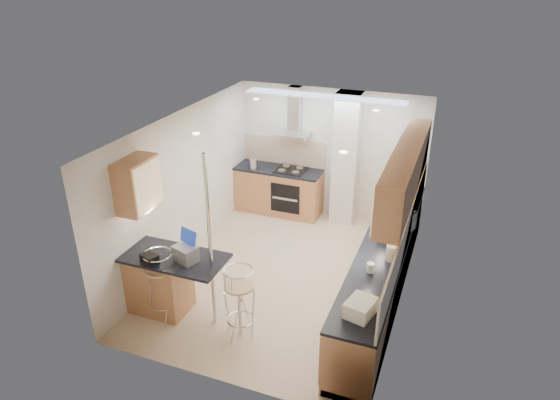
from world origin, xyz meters
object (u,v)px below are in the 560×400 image
at_px(bar_stool_end, 240,302).
at_px(bread_bin, 360,308).
at_px(laptop, 185,254).
at_px(bar_stool_near, 161,286).
at_px(microwave, 397,223).

bearing_deg(bar_stool_end, bread_bin, -60.10).
relative_size(laptop, bar_stool_near, 0.30).
bearing_deg(bar_stool_end, laptop, 123.15).
distance_m(microwave, bar_stool_near, 3.50).
distance_m(bar_stool_end, bread_bin, 1.71).
relative_size(microwave, laptop, 1.73).
height_order(microwave, bread_bin, microwave).
distance_m(laptop, bar_stool_end, 0.96).
height_order(bar_stool_near, bread_bin, bread_bin).
relative_size(microwave, bar_stool_end, 0.53).
height_order(laptop, bread_bin, laptop).
relative_size(laptop, bar_stool_end, 0.30).
relative_size(microwave, bar_stool_near, 0.51).
bearing_deg(bar_stool_near, bar_stool_end, -9.63).
xyz_separation_m(laptop, bread_bin, (2.42, -0.26, -0.03)).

